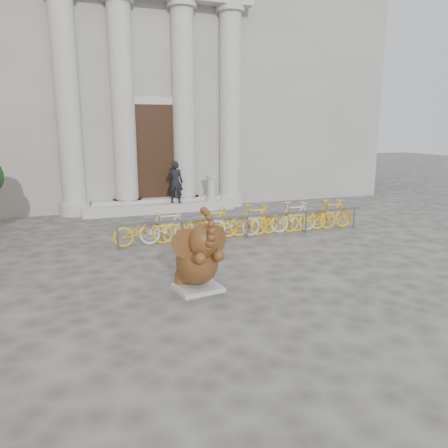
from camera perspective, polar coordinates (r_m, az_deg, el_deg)
name	(u,v)px	position (r m, az deg, el deg)	size (l,w,h in m)	color
ground	(253,292)	(9.14, 3.76, -8.81)	(80.00, 80.00, 0.00)	#474442
classical_building	(132,72)	(23.13, -11.88, 18.88)	(22.00, 10.70, 12.00)	gray
entrance_steps	(159,207)	(17.81, -8.46, 2.23)	(6.00, 1.20, 0.36)	#A8A59E
elephant_statue	(198,260)	(9.00, -3.41, -4.72)	(1.20, 1.39, 1.80)	#A8A59E
bike_rack	(244,221)	(13.50, 2.62, 0.45)	(8.14, 0.53, 1.00)	slate
pedestrian	(175,182)	(17.45, -6.37, 5.46)	(0.61, 0.40, 1.68)	black
balustrade_post	(211,189)	(17.95, -1.69, 4.59)	(0.43, 0.43, 1.05)	#A8A59E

